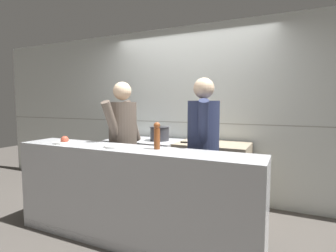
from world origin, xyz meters
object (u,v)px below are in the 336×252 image
object	(u,v)px
mixing_bowl_steel	(204,140)
chefs_knife	(192,143)
chef_sous	(203,147)
pepper_mill	(157,135)
sauce_pot	(160,133)
plated_dish_main	(65,141)
oven_range	(146,169)
chef_head_cook	(123,143)
stock_pot	(126,132)
plated_dish_appetiser	(116,146)

from	to	relation	value
mixing_bowl_steel	chefs_knife	xyz separation A→B (m)	(-0.13, -0.10, -0.03)
chef_sous	pepper_mill	bearing A→B (deg)	-139.62
sauce_pot	plated_dish_main	xyz separation A→B (m)	(-0.58, -1.22, 0.01)
pepper_mill	chef_sous	size ratio (longest dim) A/B	0.15
oven_range	chefs_knife	distance (m)	0.93
mixing_bowl_steel	chef_head_cook	size ratio (longest dim) A/B	0.12
pepper_mill	mixing_bowl_steel	bearing A→B (deg)	82.85
chef_head_cook	mixing_bowl_steel	bearing A→B (deg)	38.75
stock_pot	chefs_knife	world-z (taller)	stock_pot
plated_dish_appetiser	chef_sous	bearing A→B (deg)	37.21
chef_head_cook	chef_sous	bearing A→B (deg)	4.83
oven_range	chef_sous	distance (m)	1.36
stock_pot	oven_range	bearing A→B (deg)	6.65
stock_pot	chef_head_cook	world-z (taller)	chef_head_cook
mixing_bowl_steel	pepper_mill	size ratio (longest dim) A/B	0.79
plated_dish_main	plated_dish_appetiser	bearing A→B (deg)	3.41
oven_range	sauce_pot	bearing A→B (deg)	-2.75
pepper_mill	chef_head_cook	bearing A→B (deg)	148.06
chefs_knife	plated_dish_main	world-z (taller)	plated_dish_main
plated_dish_main	chefs_knife	bearing A→B (deg)	44.23
plated_dish_appetiser	chef_head_cook	world-z (taller)	chef_head_cook
stock_pot	mixing_bowl_steel	distance (m)	1.24
plated_dish_appetiser	pepper_mill	bearing A→B (deg)	8.60
mixing_bowl_steel	pepper_mill	world-z (taller)	pepper_mill
chef_sous	sauce_pot	bearing A→B (deg)	126.59
oven_range	mixing_bowl_steel	distance (m)	1.05
chef_head_cook	chef_sous	world-z (taller)	chef_sous
stock_pot	plated_dish_appetiser	xyz separation A→B (m)	(0.66, -1.16, -0.00)
plated_dish_appetiser	oven_range	bearing A→B (deg)	106.12
stock_pot	pepper_mill	world-z (taller)	pepper_mill
oven_range	sauce_pot	world-z (taller)	sauce_pot
plated_dish_main	pepper_mill	world-z (taller)	pepper_mill
stock_pot	chefs_knife	xyz separation A→B (m)	(1.11, -0.10, -0.09)
oven_range	chef_sous	bearing A→B (deg)	-29.58
pepper_mill	chef_head_cook	world-z (taller)	chef_head_cook
plated_dish_main	sauce_pot	bearing A→B (deg)	64.65
chef_head_cook	oven_range	bearing A→B (deg)	97.41
stock_pot	mixing_bowl_steel	world-z (taller)	stock_pot
oven_range	plated_dish_main	xyz separation A→B (m)	(-0.33, -1.24, 0.56)
chefs_knife	plated_dish_main	size ratio (longest dim) A/B	1.58
stock_pot	pepper_mill	bearing A→B (deg)	-44.71
stock_pot	chefs_knife	size ratio (longest dim) A/B	0.68
stock_pot	chef_head_cook	xyz separation A→B (m)	(0.39, -0.65, -0.06)
sauce_pot	chefs_knife	bearing A→B (deg)	-13.02
plated_dish_appetiser	mixing_bowl_steel	bearing A→B (deg)	63.57
stock_pot	sauce_pot	bearing A→B (deg)	2.56
plated_dish_main	mixing_bowl_steel	bearing A→B (deg)	43.70
mixing_bowl_steel	chef_sous	bearing A→B (deg)	-73.17
oven_range	stock_pot	bearing A→B (deg)	-173.35
sauce_pot	mixing_bowl_steel	distance (m)	0.68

